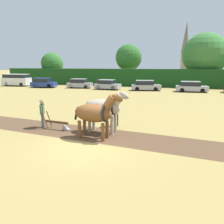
{
  "coord_description": "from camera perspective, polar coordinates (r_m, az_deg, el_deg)",
  "views": [
    {
      "loc": [
        3.91,
        -9.03,
        3.77
      ],
      "look_at": [
        0.49,
        2.74,
        1.1
      ],
      "focal_mm": 35.0,
      "sensor_mm": 36.0,
      "label": 1
    }
  ],
  "objects": [
    {
      "name": "parked_car_center_left",
      "position": [
        36.42,
        -8.52,
        7.36
      ],
      "size": [
        4.09,
        2.07,
        1.51
      ],
      "rotation": [
        0.0,
        0.0,
        0.09
      ],
      "color": "#9E9EA8",
      "rests_on": "ground"
    },
    {
      "name": "parked_car_center_right",
      "position": [
        32.89,
        8.78,
        6.83
      ],
      "size": [
        4.53,
        2.54,
        1.5
      ],
      "rotation": [
        0.0,
        0.0,
        0.2
      ],
      "color": "#9E9EA8",
      "rests_on": "ground"
    },
    {
      "name": "plowed_furrow_strip",
      "position": [
        15.05,
        -22.13,
        -3.13
      ],
      "size": [
        35.35,
        6.14,
        0.01
      ],
      "primitive_type": "cube",
      "rotation": [
        0.0,
        0.0,
        -0.1
      ],
      "color": "brown",
      "rests_on": "ground"
    },
    {
      "name": "farmer_beside_team",
      "position": [
        13.45,
        1.26,
        0.27
      ],
      "size": [
        0.42,
        0.65,
        1.67
      ],
      "rotation": [
        0.0,
        0.0,
        -0.05
      ],
      "color": "#38332D",
      "rests_on": "ground"
    },
    {
      "name": "parked_car_center",
      "position": [
        33.94,
        -1.24,
        7.14
      ],
      "size": [
        4.08,
        2.19,
        1.5
      ],
      "rotation": [
        0.0,
        0.0,
        -0.1
      ],
      "color": "#9E9EA8",
      "rests_on": "ground"
    },
    {
      "name": "parked_car_right",
      "position": [
        32.75,
        20.0,
        6.19
      ],
      "size": [
        4.35,
        1.88,
        1.48
      ],
      "rotation": [
        0.0,
        0.0,
        0.04
      ],
      "color": "#A8A8B2",
      "rests_on": "ground"
    },
    {
      "name": "tree_center_left",
      "position": [
        42.17,
        23.1,
        13.54
      ],
      "size": [
        7.54,
        7.54,
        9.16
      ],
      "color": "#423323",
      "rests_on": "ground"
    },
    {
      "name": "draft_horse_lead_right",
      "position": [
        12.16,
        -2.1,
        1.16
      ],
      "size": [
        2.77,
        1.18,
        2.43
      ],
      "rotation": [
        0.0,
        0.0,
        -0.1
      ],
      "color": "#B2A38E",
      "rests_on": "ground"
    },
    {
      "name": "ground_plane",
      "position": [
        10.54,
        -6.81,
        -8.76
      ],
      "size": [
        240.0,
        240.0,
        0.0
      ],
      "primitive_type": "plane",
      "color": "#998447"
    },
    {
      "name": "plow",
      "position": [
        13.25,
        -13.72,
        -3.15
      ],
      "size": [
        1.78,
        0.51,
        1.13
      ],
      "rotation": [
        0.0,
        0.0,
        -0.1
      ],
      "color": "#4C331E",
      "rests_on": "ground"
    },
    {
      "name": "parked_van",
      "position": [
        43.16,
        -23.69,
        7.7
      ],
      "size": [
        5.06,
        2.23,
        2.11
      ],
      "rotation": [
        0.0,
        0.0,
        0.06
      ],
      "color": "silver",
      "rests_on": "ground"
    },
    {
      "name": "church_spire",
      "position": [
        70.26,
        18.63,
        15.41
      ],
      "size": [
        2.46,
        2.46,
        15.96
      ],
      "color": "gray",
      "rests_on": "ground"
    },
    {
      "name": "parked_car_left",
      "position": [
        38.57,
        -17.47,
        7.25
      ],
      "size": [
        4.27,
        2.37,
        1.58
      ],
      "rotation": [
        0.0,
        0.0,
        0.14
      ],
      "color": "navy",
      "rests_on": "ground"
    },
    {
      "name": "farmer_at_plow",
      "position": [
        13.85,
        -17.76,
        0.23
      ],
      "size": [
        0.43,
        0.62,
        1.73
      ],
      "rotation": [
        0.0,
        0.0,
        0.43
      ],
      "color": "#4C4C4C",
      "rests_on": "ground"
    },
    {
      "name": "tree_far_left",
      "position": [
        48.13,
        -15.36,
        12.07
      ],
      "size": [
        4.52,
        4.52,
        6.22
      ],
      "color": "#423323",
      "rests_on": "ground"
    },
    {
      "name": "draft_horse_lead_left",
      "position": [
        11.16,
        -4.43,
        -0.22
      ],
      "size": [
        2.8,
        1.2,
        2.47
      ],
      "rotation": [
        0.0,
        0.0,
        -0.1
      ],
      "color": "brown",
      "rests_on": "ground"
    },
    {
      "name": "tree_left",
      "position": [
        44.29,
        4.37,
        13.98
      ],
      "size": [
        5.15,
        5.15,
        7.69
      ],
      "color": "#423323",
      "rests_on": "ground"
    },
    {
      "name": "hedgerow",
      "position": [
        38.93,
        10.52,
        8.77
      ],
      "size": [
        57.66,
        1.95,
        3.03
      ],
      "primitive_type": "cube",
      "color": "#194719",
      "rests_on": "ground"
    }
  ]
}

